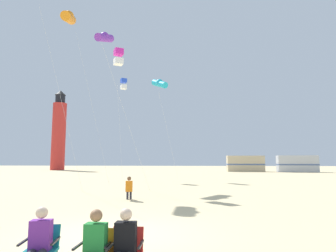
% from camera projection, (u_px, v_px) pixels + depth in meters
% --- Properties ---
extents(ground, '(200.00, 200.00, 0.00)m').
position_uv_depth(ground, '(113.00, 235.00, 7.62)').
color(ground, beige).
extents(camp_chair_teal, '(0.63, 0.65, 0.82)m').
position_uv_depth(camp_chair_teal, '(41.00, 246.00, 4.95)').
color(camp_chair_teal, '#147F84').
rests_on(camp_chair_teal, ground).
extents(spectator_teal_chair, '(0.39, 0.54, 1.16)m').
position_uv_depth(spectator_teal_chair, '(39.00, 241.00, 4.83)').
color(spectator_teal_chair, '#722D99').
rests_on(spectator_teal_chair, ground).
extents(camp_chair_orange, '(0.56, 0.57, 0.82)m').
position_uv_depth(camp_chair_orange, '(96.00, 251.00, 4.69)').
color(camp_chair_orange, orange).
rests_on(camp_chair_orange, ground).
extents(spectator_orange_chair, '(0.34, 0.51, 1.16)m').
position_uv_depth(spectator_orange_chair, '(94.00, 246.00, 4.57)').
color(spectator_orange_chair, '#238438').
rests_on(spectator_orange_chair, ground).
extents(camp_chair_red, '(0.57, 0.58, 0.82)m').
position_uv_depth(camp_chair_red, '(126.00, 249.00, 4.79)').
color(camp_chair_red, red).
rests_on(camp_chair_red, ground).
extents(spectator_red_chair, '(0.34, 0.51, 1.16)m').
position_uv_depth(spectator_red_chair, '(124.00, 244.00, 4.67)').
color(spectator_red_chair, black).
rests_on(spectator_red_chair, ground).
extents(kite_flyer_standing, '(0.40, 0.55, 1.16)m').
position_uv_depth(kite_flyer_standing, '(129.00, 187.00, 14.44)').
color(kite_flyer_standing, orange).
rests_on(kite_flyer_standing, ground).
extents(kite_box_blue, '(1.06, 1.06, 10.82)m').
position_uv_depth(kite_box_blue, '(124.00, 84.00, 31.74)').
color(kite_box_blue, silver).
rests_on(kite_box_blue, ground).
extents(kite_tube_cyan, '(3.10, 3.21, 11.21)m').
position_uv_depth(kite_tube_cyan, '(160.00, 83.00, 32.52)').
color(kite_tube_cyan, silver).
rests_on(kite_tube_cyan, ground).
extents(kite_box_magenta, '(2.84, 2.80, 9.86)m').
position_uv_depth(kite_box_magenta, '(119.00, 57.00, 20.74)').
color(kite_box_magenta, silver).
rests_on(kite_box_magenta, ground).
extents(kite_tube_violet, '(3.45, 3.36, 13.53)m').
position_uv_depth(kite_tube_violet, '(105.00, 37.00, 25.89)').
color(kite_tube_violet, silver).
rests_on(kite_tube_violet, ground).
extents(kite_tube_orange, '(3.14, 3.26, 13.04)m').
position_uv_depth(kite_tube_orange, '(69.00, 18.00, 21.27)').
color(kite_tube_orange, silver).
rests_on(kite_tube_orange, ground).
extents(lighthouse_distant, '(2.80, 2.80, 16.80)m').
position_uv_depth(lighthouse_distant, '(59.00, 132.00, 61.01)').
color(lighthouse_distant, red).
rests_on(lighthouse_distant, ground).
extents(rv_van_tan, '(6.46, 2.40, 2.80)m').
position_uv_depth(rv_van_tan, '(245.00, 164.00, 51.91)').
color(rv_van_tan, '#C6B28C').
rests_on(rv_van_tan, ground).
extents(rv_van_silver, '(6.60, 2.82, 2.80)m').
position_uv_depth(rv_van_silver, '(297.00, 164.00, 49.44)').
color(rv_van_silver, '#B7BABF').
rests_on(rv_van_silver, ground).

